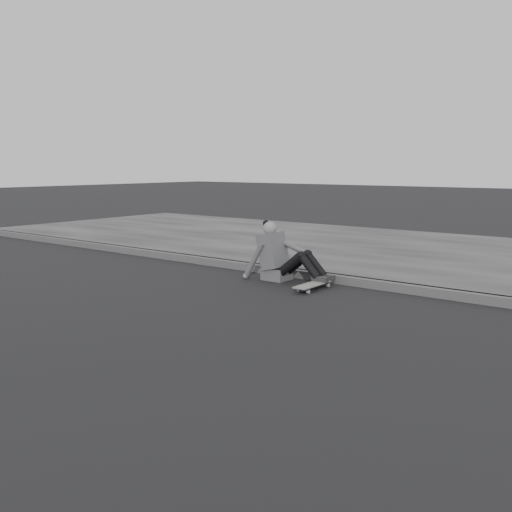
% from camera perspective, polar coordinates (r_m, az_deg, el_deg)
% --- Properties ---
extents(ground, '(80.00, 80.00, 0.00)m').
position_cam_1_polar(ground, '(5.20, 14.27, -10.10)').
color(ground, black).
rests_on(ground, ground).
extents(curb, '(24.00, 0.16, 0.12)m').
position_cam_1_polar(curb, '(7.55, 22.09, -4.03)').
color(curb, '#484848').
rests_on(curb, ground).
extents(skateboard, '(0.20, 0.78, 0.09)m').
position_cam_1_polar(skateboard, '(7.84, 5.81, -2.85)').
color(skateboard, gray).
rests_on(skateboard, ground).
extents(seated_woman, '(1.38, 0.46, 0.88)m').
position_cam_1_polar(seated_woman, '(8.38, 2.45, -0.02)').
color(seated_woman, '#4C4C4F').
rests_on(seated_woman, ground).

